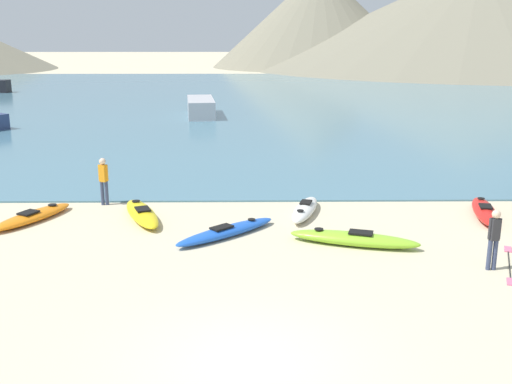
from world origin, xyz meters
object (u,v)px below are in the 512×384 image
Objects in this scene: kayak_on_sand_5 at (226,231)px; person_near_foreground at (494,236)px; kayak_on_sand_1 at (305,209)px; moored_boat_1 at (201,107)px; kayak_on_sand_0 at (33,216)px; kayak_on_sand_3 at (142,213)px; loose_paddle at (509,264)px; kayak_on_sand_4 at (354,239)px; person_near_waterline at (104,178)px; kayak_on_sand_2 at (484,211)px.

person_near_foreground reaches higher than kayak_on_sand_5.
kayak_on_sand_1 is 24.50m from moored_boat_1.
kayak_on_sand_0 is 0.53× the size of moored_boat_1.
kayak_on_sand_1 is at bearing 3.58° from kayak_on_sand_0.
kayak_on_sand_5 is at bearing -32.47° from kayak_on_sand_3.
person_near_foreground is at bearing -18.21° from kayak_on_sand_0.
kayak_on_sand_5 is at bearing -139.67° from kayak_on_sand_1.
loose_paddle is (0.59, 0.30, -0.86)m from person_near_foreground.
kayak_on_sand_4 is 0.61× the size of moored_boat_1.
kayak_on_sand_3 reaches higher than loose_paddle.
person_near_waterline is at bearing 169.34° from kayak_on_sand_1.
kayak_on_sand_0 is at bearing 161.79° from person_near_foreground.
kayak_on_sand_4 is at bearing 149.36° from person_near_foreground.
kayak_on_sand_1 is at bearing 137.13° from loose_paddle.
kayak_on_sand_2 is 1.19× the size of loose_paddle.
moored_boat_1 is 30.02m from loose_paddle.
loose_paddle is at bearing -26.34° from person_near_waterline.
kayak_on_sand_5 is (-8.12, -1.83, -0.04)m from kayak_on_sand_2.
kayak_on_sand_4 is 3.62m from person_near_foreground.
kayak_on_sand_2 is (14.18, 0.29, 0.03)m from kayak_on_sand_0.
kayak_on_sand_3 is 6.72m from kayak_on_sand_4.
person_near_foreground is 1.08m from loose_paddle.
moored_boat_1 is at bearing 114.13° from kayak_on_sand_2.
kayak_on_sand_2 is at bearing 1.17° from kayak_on_sand_0.
kayak_on_sand_3 is at bearing 147.53° from kayak_on_sand_5.
kayak_on_sand_3 is 10.68m from loose_paddle.
kayak_on_sand_3 is at bearing 157.90° from kayak_on_sand_4.
kayak_on_sand_4 is at bearing -12.87° from kayak_on_sand_5.
kayak_on_sand_2 is 2.08× the size of person_near_foreground.
kayak_on_sand_2 is at bearing 70.86° from person_near_foreground.
person_near_waterline is at bearing 173.08° from kayak_on_sand_2.
kayak_on_sand_2 is 0.88× the size of kayak_on_sand_4.
person_near_foreground is 30.11m from moored_boat_1.
kayak_on_sand_3 is 24.30m from moored_boat_1.
person_near_foreground is at bearing -72.02° from moored_boat_1.
loose_paddle is (4.73, -4.39, -0.17)m from kayak_on_sand_1.
loose_paddle is at bearing -102.95° from kayak_on_sand_2.
kayak_on_sand_4 is 2.24× the size of person_near_waterline.
person_near_waterline is at bearing 153.66° from loose_paddle.
moored_boat_1 reaches higher than kayak_on_sand_0.
person_near_foreground reaches higher than kayak_on_sand_1.
person_near_waterline is at bearing 44.42° from kayak_on_sand_0.
kayak_on_sand_5 is at bearing 158.31° from person_near_foreground.
kayak_on_sand_2 is at bearing 0.55° from kayak_on_sand_3.
person_near_foreground is at bearing -153.14° from loose_paddle.
loose_paddle is (7.17, -2.32, -0.13)m from kayak_on_sand_5.
kayak_on_sand_0 is at bearing -135.58° from person_near_waterline.
person_near_foreground is at bearing -21.69° from kayak_on_sand_5.
kayak_on_sand_5 is at bearing -167.31° from kayak_on_sand_2.
kayak_on_sand_5 is at bearing -84.04° from moored_boat_1.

